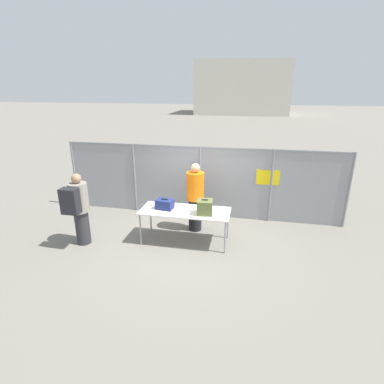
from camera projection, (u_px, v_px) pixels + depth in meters
The scene contains 9 objects.
ground_plane at pixel (189, 239), 7.30m from camera, with size 120.00×120.00×0.00m, color slate.
fence_section at pixel (200, 180), 8.33m from camera, with size 7.79×0.07×2.00m.
inspection_table at pixel (185, 213), 6.96m from camera, with size 2.08×0.84×0.80m.
suitcase_navy at pixel (165, 204), 7.00m from camera, with size 0.43×0.32×0.25m.
suitcase_olive at pixel (205, 207), 6.70m from camera, with size 0.38×0.36×0.35m.
traveler_hooded at pixel (78, 207), 6.77m from camera, with size 0.42×0.65×1.71m.
security_worker_near at pixel (195, 196), 7.50m from camera, with size 0.44×0.44×1.76m.
utility_trailer at pixel (270, 184), 10.14m from camera, with size 3.80×2.19×0.65m.
distant_hangar at pixel (243, 88), 41.12m from camera, with size 12.16×8.63×6.79m.
Camera 1 is at (1.37, -6.36, 3.51)m, focal length 28.00 mm.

